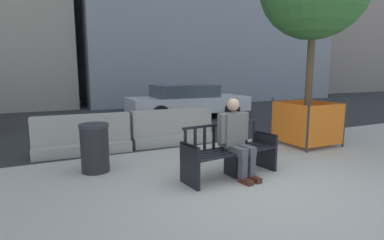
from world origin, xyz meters
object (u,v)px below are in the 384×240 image
(jersey_barrier_centre, at_px, (172,130))
(car_sedan_mid, at_px, (188,101))
(jersey_barrier_left, at_px, (83,138))
(construction_fence, at_px, (307,122))
(street_bench, at_px, (230,153))
(trash_bin, at_px, (95,148))
(seated_person, at_px, (236,136))

(jersey_barrier_centre, xyz_separation_m, car_sedan_mid, (2.10, 3.62, 0.32))
(jersey_barrier_left, bearing_deg, construction_fence, -16.92)
(street_bench, bearing_deg, jersey_barrier_left, 128.30)
(car_sedan_mid, xyz_separation_m, trash_bin, (-4.14, -5.00, -0.23))
(seated_person, relative_size, trash_bin, 1.53)
(jersey_barrier_left, relative_size, trash_bin, 2.37)
(jersey_barrier_centre, relative_size, jersey_barrier_left, 1.00)
(seated_person, relative_size, jersey_barrier_left, 0.65)
(jersey_barrier_centre, distance_m, jersey_barrier_left, 2.09)
(jersey_barrier_centre, bearing_deg, street_bench, -90.45)
(street_bench, bearing_deg, jersey_barrier_centre, 89.55)
(seated_person, height_order, construction_fence, seated_person)
(jersey_barrier_centre, height_order, jersey_barrier_left, same)
(jersey_barrier_centre, bearing_deg, jersey_barrier_left, 179.88)
(car_sedan_mid, bearing_deg, construction_fence, -81.21)
(jersey_barrier_left, relative_size, construction_fence, 1.67)
(jersey_barrier_centre, xyz_separation_m, jersey_barrier_left, (-2.09, 0.00, 0.00))
(street_bench, distance_m, construction_fence, 3.12)
(jersey_barrier_left, bearing_deg, trash_bin, -87.69)
(street_bench, height_order, trash_bin, street_bench)
(seated_person, relative_size, construction_fence, 1.09)
(jersey_barrier_left, xyz_separation_m, construction_fence, (4.99, -1.52, 0.22))
(seated_person, bearing_deg, car_sedan_mid, 71.93)
(street_bench, relative_size, seated_person, 1.32)
(seated_person, xyz_separation_m, car_sedan_mid, (2.05, 6.28, -0.03))
(jersey_barrier_left, xyz_separation_m, trash_bin, (0.06, -1.39, 0.09))
(trash_bin, bearing_deg, jersey_barrier_left, 92.31)
(seated_person, bearing_deg, construction_fence, 22.10)
(car_sedan_mid, bearing_deg, jersey_barrier_centre, -120.17)
(jersey_barrier_centre, height_order, trash_bin, trash_bin)
(street_bench, relative_size, jersey_barrier_left, 0.86)
(street_bench, bearing_deg, construction_fence, 20.76)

